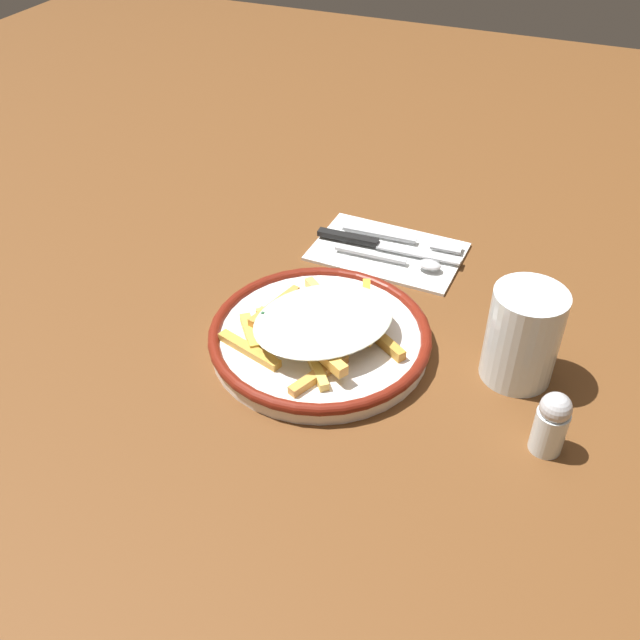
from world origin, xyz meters
TOP-DOWN VIEW (x-y plane):
  - ground_plane at (0.00, 0.00)m, footprint 2.60×2.60m
  - plate at (0.00, 0.00)m, footprint 0.27×0.27m
  - fries_heap at (0.01, 0.00)m, footprint 0.21×0.22m
  - napkin at (-0.22, 0.01)m, footprint 0.14×0.21m
  - fork at (-0.25, 0.02)m, footprint 0.03×0.18m
  - knife at (-0.22, -0.01)m, footprint 0.02×0.21m
  - spoon at (-0.20, 0.05)m, footprint 0.02×0.15m
  - water_glass at (-0.04, 0.23)m, footprint 0.08×0.08m
  - salt_shaker at (0.06, 0.27)m, footprint 0.03×0.03m

SIDE VIEW (x-z plane):
  - ground_plane at x=0.00m, z-range 0.00..0.00m
  - napkin at x=-0.22m, z-range 0.00..0.01m
  - fork at x=-0.25m, z-range 0.01..0.01m
  - knife at x=-0.22m, z-range 0.01..0.02m
  - spoon at x=-0.20m, z-range 0.01..0.02m
  - plate at x=0.00m, z-range 0.00..0.03m
  - salt_shaker at x=0.06m, z-range 0.00..0.07m
  - fries_heap at x=0.01m, z-range 0.02..0.06m
  - water_glass at x=-0.04m, z-range 0.00..0.11m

